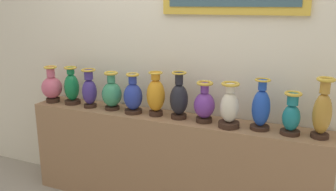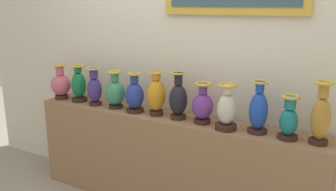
% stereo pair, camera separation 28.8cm
% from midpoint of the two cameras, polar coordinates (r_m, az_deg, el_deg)
% --- Properties ---
extents(display_shelf, '(2.57, 0.33, 0.83)m').
position_cam_midpoint_polar(display_shelf, '(3.08, -2.72, -10.80)').
color(display_shelf, '#99704C').
rests_on(display_shelf, ground_plane).
extents(back_wall, '(4.79, 0.14, 2.72)m').
position_cam_midpoint_polar(back_wall, '(3.00, -0.86, 7.63)').
color(back_wall, beige).
rests_on(back_wall, ground_plane).
extents(vase_rose, '(0.19, 0.19, 0.34)m').
position_cam_midpoint_polar(vase_rose, '(3.53, -20.50, 1.29)').
color(vase_rose, '#382319').
rests_on(vase_rose, display_shelf).
extents(vase_emerald, '(0.15, 0.15, 0.35)m').
position_cam_midpoint_polar(vase_emerald, '(3.40, -17.66, 1.22)').
color(vase_emerald, '#382319').
rests_on(vase_emerald, display_shelf).
extents(vase_indigo, '(0.13, 0.13, 0.35)m').
position_cam_midpoint_polar(vase_indigo, '(3.25, -15.09, 0.85)').
color(vase_indigo, '#382319').
rests_on(vase_indigo, display_shelf).
extents(vase_jade, '(0.17, 0.17, 0.34)m').
position_cam_midpoint_polar(vase_jade, '(3.14, -11.69, 0.30)').
color(vase_jade, '#382319').
rests_on(vase_jade, display_shelf).
extents(vase_cobalt, '(0.16, 0.16, 0.34)m').
position_cam_midpoint_polar(vase_cobalt, '(3.00, -8.41, -0.16)').
color(vase_cobalt, '#382319').
rests_on(vase_cobalt, display_shelf).
extents(vase_amber, '(0.15, 0.15, 0.37)m').
position_cam_midpoint_polar(vase_amber, '(2.91, -4.83, 0.00)').
color(vase_amber, '#382319').
rests_on(vase_amber, display_shelf).
extents(vase_onyx, '(0.15, 0.15, 0.38)m').
position_cam_midpoint_polar(vase_onyx, '(2.83, -1.13, -0.56)').
color(vase_onyx, '#382319').
rests_on(vase_onyx, display_shelf).
extents(vase_violet, '(0.16, 0.16, 0.33)m').
position_cam_midpoint_polar(vase_violet, '(2.75, 2.92, -1.48)').
color(vase_violet, '#382319').
rests_on(vase_violet, display_shelf).
extents(vase_ivory, '(0.16, 0.16, 0.35)m').
position_cam_midpoint_polar(vase_ivory, '(2.64, 6.85, -2.01)').
color(vase_ivory, '#382319').
rests_on(vase_ivory, display_shelf).
extents(vase_sapphire, '(0.14, 0.14, 0.38)m').
position_cam_midpoint_polar(vase_sapphire, '(2.63, 11.80, -2.03)').
color(vase_sapphire, '#382319').
rests_on(vase_sapphire, display_shelf).
extents(vase_teal, '(0.14, 0.14, 0.31)m').
position_cam_midpoint_polar(vase_teal, '(2.59, 16.35, -3.20)').
color(vase_teal, '#382319').
rests_on(vase_teal, display_shelf).
extents(vase_ochre, '(0.13, 0.13, 0.43)m').
position_cam_midpoint_polar(vase_ochre, '(2.57, 20.80, -2.46)').
color(vase_ochre, '#382319').
rests_on(vase_ochre, display_shelf).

